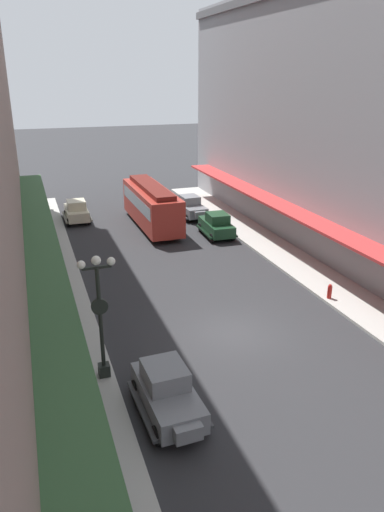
% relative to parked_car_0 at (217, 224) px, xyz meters
% --- Properties ---
extents(ground_plane, '(200.00, 200.00, 0.00)m').
position_rel_parked_car_0_xyz_m(ground_plane, '(-4.74, -13.99, -0.94)').
color(ground_plane, '#2D2D30').
extents(sidewalk_left, '(3.00, 60.00, 0.15)m').
position_rel_parked_car_0_xyz_m(sidewalk_left, '(-12.24, -13.99, -0.87)').
color(sidewalk_left, '#B7B5AD').
rests_on(sidewalk_left, ground).
extents(sidewalk_right, '(3.00, 60.00, 0.15)m').
position_rel_parked_car_0_xyz_m(sidewalk_right, '(2.76, -13.99, -0.87)').
color(sidewalk_right, '#B7B5AD').
rests_on(sidewalk_right, ground).
extents(parked_car_0, '(2.29, 4.31, 1.84)m').
position_rel_parked_car_0_xyz_m(parked_car_0, '(0.00, 0.00, 0.00)').
color(parked_car_0, '#193D23').
rests_on(parked_car_0, ground).
extents(parked_car_1, '(2.25, 4.30, 1.84)m').
position_rel_parked_car_0_xyz_m(parked_car_1, '(-9.33, -18.50, 0.00)').
color(parked_car_1, slate).
rests_on(parked_car_1, ground).
extents(parked_car_2, '(2.16, 4.27, 1.84)m').
position_rel_parked_car_0_xyz_m(parked_car_2, '(-9.55, 7.53, 0.00)').
color(parked_car_2, beige).
rests_on(parked_car_2, ground).
extents(parked_car_3, '(2.28, 4.31, 1.84)m').
position_rel_parked_car_0_xyz_m(parked_car_3, '(-0.16, 5.60, 0.00)').
color(parked_car_3, slate).
rests_on(parked_car_3, ground).
extents(streetcar, '(2.57, 9.61, 3.46)m').
position_rel_parked_car_0_xyz_m(streetcar, '(-4.02, 3.90, 0.96)').
color(streetcar, '#A52D23').
rests_on(streetcar, ground).
extents(lamp_post_with_clock, '(1.42, 0.44, 5.16)m').
position_rel_parked_car_0_xyz_m(lamp_post_with_clock, '(-11.14, -15.63, 2.04)').
color(lamp_post_with_clock, black).
rests_on(lamp_post_with_clock, sidewalk_left).
extents(fire_hydrant, '(0.24, 0.24, 0.82)m').
position_rel_parked_car_0_xyz_m(fire_hydrant, '(1.61, -12.44, -0.38)').
color(fire_hydrant, '#B21E19').
rests_on(fire_hydrant, sidewalk_right).
extents(pedestrian_1, '(0.36, 0.24, 1.64)m').
position_rel_parked_car_0_xyz_m(pedestrian_1, '(-12.25, -0.00, 0.05)').
color(pedestrian_1, slate).
rests_on(pedestrian_1, sidewalk_left).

